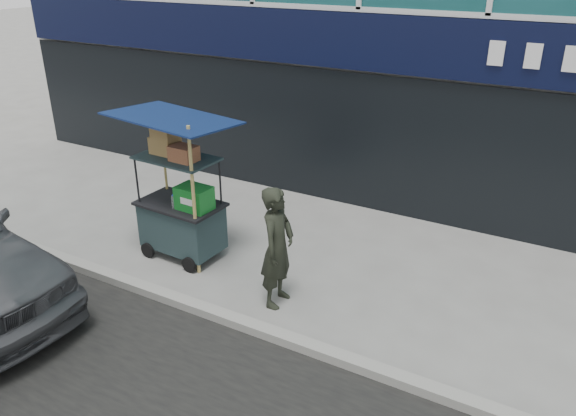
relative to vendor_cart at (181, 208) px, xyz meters
The scene contains 4 objects.
ground 1.86m from the vendor_cart, 32.26° to the right, with size 80.00×80.00×0.00m, color slate.
curb 1.94m from the vendor_cart, 37.66° to the right, with size 80.00×0.18×0.12m, color gray.
vendor_cart is the anchor object (origin of this frame).
vendor_man 1.92m from the vendor_cart, 11.80° to the right, with size 0.60×0.39×1.64m, color black.
Camera 1 is at (3.65, -4.89, 4.23)m, focal length 35.00 mm.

